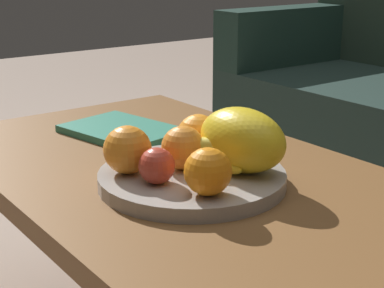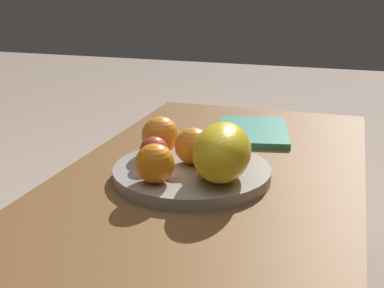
{
  "view_description": "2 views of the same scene",
  "coord_description": "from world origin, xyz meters",
  "px_view_note": "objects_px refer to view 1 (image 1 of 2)",
  "views": [
    {
      "loc": [
        0.84,
        -0.62,
        0.82
      ],
      "look_at": [
        0.04,
        -0.03,
        0.51
      ],
      "focal_mm": 56.96,
      "sensor_mm": 36.0,
      "label": 1
    },
    {
      "loc": [
        0.98,
        0.27,
        0.83
      ],
      "look_at": [
        0.04,
        -0.03,
        0.51
      ],
      "focal_mm": 47.32,
      "sensor_mm": 36.0,
      "label": 2
    }
  ],
  "objects_px": {
    "banana_bunch": "(222,153)",
    "orange_back": "(208,172)",
    "orange_left": "(127,150)",
    "magazine": "(122,131)",
    "orange_front": "(183,148)",
    "melon_large_front": "(242,139)",
    "coffee_table": "(192,198)",
    "orange_right": "(198,136)",
    "apple_front": "(157,166)",
    "fruit_bowl": "(192,178)"
  },
  "relations": [
    {
      "from": "banana_bunch",
      "to": "orange_back",
      "type": "bearing_deg",
      "value": -50.04
    },
    {
      "from": "orange_back",
      "to": "banana_bunch",
      "type": "relative_size",
      "value": 0.44
    },
    {
      "from": "orange_left",
      "to": "magazine",
      "type": "relative_size",
      "value": 0.33
    },
    {
      "from": "orange_front",
      "to": "orange_left",
      "type": "relative_size",
      "value": 0.93
    },
    {
      "from": "magazine",
      "to": "melon_large_front",
      "type": "bearing_deg",
      "value": -9.64
    },
    {
      "from": "banana_bunch",
      "to": "magazine",
      "type": "bearing_deg",
      "value": 177.76
    },
    {
      "from": "coffee_table",
      "to": "melon_large_front",
      "type": "xyz_separation_m",
      "value": [
        0.09,
        0.04,
        0.13
      ]
    },
    {
      "from": "orange_right",
      "to": "orange_back",
      "type": "bearing_deg",
      "value": -32.59
    },
    {
      "from": "orange_front",
      "to": "banana_bunch",
      "type": "bearing_deg",
      "value": 48.25
    },
    {
      "from": "coffee_table",
      "to": "orange_back",
      "type": "relative_size",
      "value": 15.18
    },
    {
      "from": "orange_front",
      "to": "orange_back",
      "type": "distance_m",
      "value": 0.13
    },
    {
      "from": "orange_front",
      "to": "magazine",
      "type": "bearing_deg",
      "value": 168.67
    },
    {
      "from": "orange_right",
      "to": "apple_front",
      "type": "distance_m",
      "value": 0.16
    },
    {
      "from": "melon_large_front",
      "to": "magazine",
      "type": "bearing_deg",
      "value": -177.82
    },
    {
      "from": "coffee_table",
      "to": "apple_front",
      "type": "height_order",
      "value": "apple_front"
    },
    {
      "from": "coffee_table",
      "to": "fruit_bowl",
      "type": "bearing_deg",
      "value": -36.59
    },
    {
      "from": "fruit_bowl",
      "to": "orange_right",
      "type": "bearing_deg",
      "value": 135.46
    },
    {
      "from": "apple_front",
      "to": "melon_large_front",
      "type": "bearing_deg",
      "value": 77.91
    },
    {
      "from": "coffee_table",
      "to": "orange_left",
      "type": "xyz_separation_m",
      "value": [
        -0.02,
        -0.12,
        0.11
      ]
    },
    {
      "from": "magazine",
      "to": "orange_front",
      "type": "bearing_deg",
      "value": -23.14
    },
    {
      "from": "orange_right",
      "to": "magazine",
      "type": "relative_size",
      "value": 0.32
    },
    {
      "from": "magazine",
      "to": "coffee_table",
      "type": "bearing_deg",
      "value": -17.33
    },
    {
      "from": "orange_front",
      "to": "orange_back",
      "type": "relative_size",
      "value": 1.02
    },
    {
      "from": "orange_front",
      "to": "banana_bunch",
      "type": "height_order",
      "value": "orange_front"
    },
    {
      "from": "coffee_table",
      "to": "melon_large_front",
      "type": "relative_size",
      "value": 6.62
    },
    {
      "from": "fruit_bowl",
      "to": "coffee_table",
      "type": "bearing_deg",
      "value": 143.41
    },
    {
      "from": "fruit_bowl",
      "to": "magazine",
      "type": "relative_size",
      "value": 1.31
    },
    {
      "from": "coffee_table",
      "to": "orange_back",
      "type": "xyz_separation_m",
      "value": [
        0.14,
        -0.07,
        0.11
      ]
    },
    {
      "from": "orange_left",
      "to": "melon_large_front",
      "type": "bearing_deg",
      "value": 58.08
    },
    {
      "from": "coffee_table",
      "to": "orange_right",
      "type": "distance_m",
      "value": 0.12
    },
    {
      "from": "coffee_table",
      "to": "magazine",
      "type": "relative_size",
      "value": 4.62
    },
    {
      "from": "orange_right",
      "to": "banana_bunch",
      "type": "height_order",
      "value": "orange_right"
    },
    {
      "from": "orange_right",
      "to": "banana_bunch",
      "type": "distance_m",
      "value": 0.09
    },
    {
      "from": "apple_front",
      "to": "magazine",
      "type": "xyz_separation_m",
      "value": [
        -0.35,
        0.14,
        -0.05
      ]
    },
    {
      "from": "melon_large_front",
      "to": "coffee_table",
      "type": "bearing_deg",
      "value": -153.08
    },
    {
      "from": "apple_front",
      "to": "banana_bunch",
      "type": "relative_size",
      "value": 0.35
    },
    {
      "from": "melon_large_front",
      "to": "magazine",
      "type": "xyz_separation_m",
      "value": [
        -0.39,
        -0.01,
        -0.07
      ]
    },
    {
      "from": "orange_back",
      "to": "banana_bunch",
      "type": "distance_m",
      "value": 0.12
    },
    {
      "from": "melon_large_front",
      "to": "apple_front",
      "type": "height_order",
      "value": "melon_large_front"
    },
    {
      "from": "orange_right",
      "to": "magazine",
      "type": "distance_m",
      "value": 0.29
    },
    {
      "from": "banana_bunch",
      "to": "magazine",
      "type": "xyz_separation_m",
      "value": [
        -0.37,
        0.01,
        -0.05
      ]
    },
    {
      "from": "magazine",
      "to": "fruit_bowl",
      "type": "bearing_deg",
      "value": -21.79
    },
    {
      "from": "apple_front",
      "to": "coffee_table",
      "type": "bearing_deg",
      "value": 115.56
    },
    {
      "from": "fruit_bowl",
      "to": "banana_bunch",
      "type": "bearing_deg",
      "value": 61.9
    },
    {
      "from": "banana_bunch",
      "to": "orange_front",
      "type": "bearing_deg",
      "value": -131.75
    },
    {
      "from": "coffee_table",
      "to": "orange_right",
      "type": "relative_size",
      "value": 14.41
    },
    {
      "from": "coffee_table",
      "to": "banana_bunch",
      "type": "distance_m",
      "value": 0.12
    },
    {
      "from": "coffee_table",
      "to": "orange_front",
      "type": "height_order",
      "value": "orange_front"
    },
    {
      "from": "apple_front",
      "to": "magazine",
      "type": "relative_size",
      "value": 0.24
    },
    {
      "from": "fruit_bowl",
      "to": "apple_front",
      "type": "bearing_deg",
      "value": -82.18
    }
  ]
}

